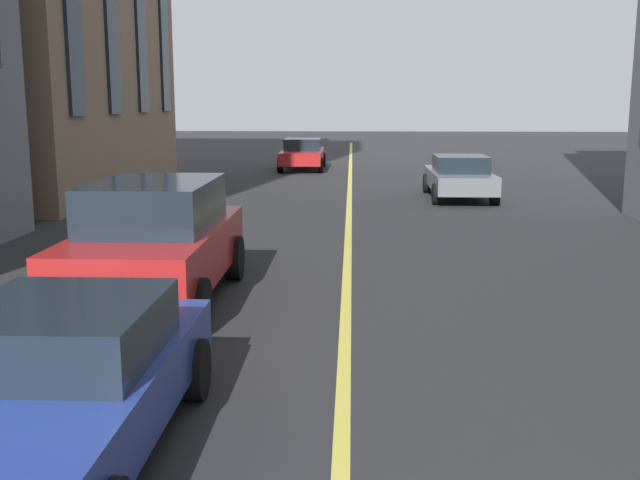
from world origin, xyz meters
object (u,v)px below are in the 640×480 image
Objects in this scene: car_red_near at (156,241)px; car_red_mid at (303,154)px; car_blue_oncoming at (59,383)px; car_grey_parked_b at (459,177)px.

car_red_mid is (22.43, -0.75, -0.27)m from car_red_near.
car_red_mid is at bearing -1.92° from car_red_near.
car_blue_oncoming is (-5.14, -0.49, -0.27)m from car_red_near.
car_grey_parked_b is (-9.86, -5.60, 0.00)m from car_red_mid.
car_red_near is 22.45m from car_red_mid.
car_grey_parked_b is at bearing -150.40° from car_red_mid.
car_blue_oncoming is at bearing 161.70° from car_grey_parked_b.
car_blue_oncoming is at bearing 179.46° from car_red_mid.
car_red_near is 14.09m from car_grey_parked_b.
car_red_near reaches higher than car_red_mid.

